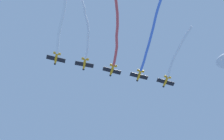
{
  "coord_description": "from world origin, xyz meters",
  "views": [
    {
      "loc": [
        -22.59,
        40.54,
        5.35
      ],
      "look_at": [
        -5.99,
        4.11,
        84.56
      ],
      "focal_mm": 45.49,
      "sensor_mm": 36.0,
      "label": 1
    }
  ],
  "objects_px": {
    "airplane_lead": "(166,82)",
    "airplane_slot": "(84,64)",
    "airplane_trail": "(56,59)",
    "airplane_left_wing": "(139,76)",
    "airplane_right_wing": "(112,70)"
  },
  "relations": [
    {
      "from": "airplane_lead",
      "to": "airplane_slot",
      "type": "bearing_deg",
      "value": 86.5
    },
    {
      "from": "airplane_lead",
      "to": "airplane_trail",
      "type": "relative_size",
      "value": 0.98
    },
    {
      "from": "airplane_left_wing",
      "to": "airplane_trail",
      "type": "distance_m",
      "value": 26.45
    },
    {
      "from": "airplane_lead",
      "to": "airplane_slot",
      "type": "height_order",
      "value": "airplane_slot"
    },
    {
      "from": "airplane_lead",
      "to": "airplane_trail",
      "type": "xyz_separation_m",
      "value": [
        27.87,
        21.61,
        0.0
      ]
    },
    {
      "from": "airplane_slot",
      "to": "airplane_trail",
      "type": "distance_m",
      "value": 8.83
    },
    {
      "from": "airplane_slot",
      "to": "airplane_trail",
      "type": "height_order",
      "value": "airplane_slot"
    },
    {
      "from": "airplane_right_wing",
      "to": "airplane_trail",
      "type": "xyz_separation_m",
      "value": [
        13.94,
        10.8,
        0.0
      ]
    },
    {
      "from": "airplane_lead",
      "to": "airplane_slot",
      "type": "xyz_separation_m",
      "value": [
        20.9,
        16.2,
        0.3
      ]
    },
    {
      "from": "airplane_right_wing",
      "to": "airplane_slot",
      "type": "xyz_separation_m",
      "value": [
        6.96,
        5.4,
        0.3
      ]
    },
    {
      "from": "airplane_left_wing",
      "to": "airplane_lead",
      "type": "bearing_deg",
      "value": -91.64
    },
    {
      "from": "airplane_slot",
      "to": "airplane_right_wing",
      "type": "bearing_deg",
      "value": -87.65
    },
    {
      "from": "airplane_lead",
      "to": "airplane_left_wing",
      "type": "relative_size",
      "value": 0.98
    },
    {
      "from": "airplane_right_wing",
      "to": "airplane_trail",
      "type": "height_order",
      "value": "same"
    },
    {
      "from": "airplane_left_wing",
      "to": "airplane_trail",
      "type": "relative_size",
      "value": 1.0
    }
  ]
}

